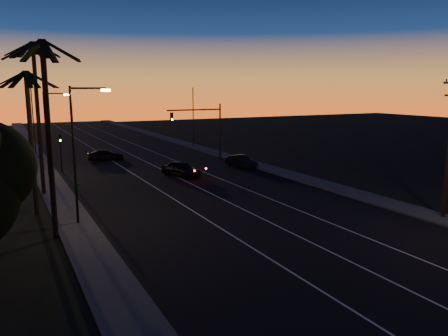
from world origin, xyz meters
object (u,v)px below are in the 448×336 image
signal_mast (203,122)px  lead_car (181,169)px  right_car (241,161)px  cross_car (106,155)px

signal_mast → lead_car: signal_mast is taller
signal_mast → lead_car: bearing=-127.3°
signal_mast → right_car: (1.86, -6.27, -4.08)m
signal_mast → lead_car: (-6.14, -8.06, -3.98)m
signal_mast → right_car: signal_mast is taller
lead_car → cross_car: 14.47m
right_car → cross_car: size_ratio=0.93×
cross_car → right_car: bearing=-43.4°
signal_mast → right_car: bearing=-73.4°
lead_car → cross_car: bearing=108.6°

